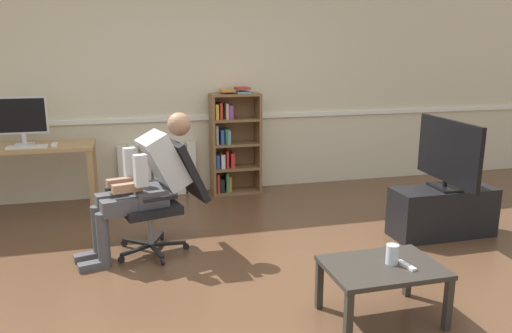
{
  "coord_description": "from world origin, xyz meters",
  "views": [
    {
      "loc": [
        -0.93,
        -3.24,
        1.71
      ],
      "look_at": [
        0.15,
        0.85,
        0.7
      ],
      "focal_mm": 33.98,
      "sensor_mm": 36.0,
      "label": 1
    }
  ],
  "objects": [
    {
      "name": "tv_stand",
      "position": [
        1.88,
        0.51,
        0.23
      ],
      "size": [
        0.98,
        0.37,
        0.46
      ],
      "color": "black",
      "rests_on": "ground_plane"
    },
    {
      "name": "drinking_glass",
      "position": [
        0.65,
        -0.67,
        0.44
      ],
      "size": [
        0.08,
        0.08,
        0.13
      ],
      "primitive_type": "cylinder",
      "color": "silver",
      "rests_on": "coffee_table"
    },
    {
      "name": "person_seated",
      "position": [
        -0.83,
        0.8,
        0.65
      ],
      "size": [
        1.03,
        0.55,
        1.21
      ],
      "rotation": [
        0.0,
        0.0,
        -1.32
      ],
      "color": "#4C4C51",
      "rests_on": "ground_plane"
    },
    {
      "name": "bookshelf",
      "position": [
        0.27,
        2.44,
        0.62
      ],
      "size": [
        0.6,
        0.29,
        1.29
      ],
      "color": "brown",
      "rests_on": "ground_plane"
    },
    {
      "name": "tv_screen",
      "position": [
        1.88,
        0.51,
        0.8
      ],
      "size": [
        0.22,
        0.96,
        0.64
      ],
      "rotation": [
        0.0,
        0.0,
        1.5
      ],
      "color": "black",
      "rests_on": "tv_stand"
    },
    {
      "name": "radiator",
      "position": [
        -0.63,
        2.54,
        0.32
      ],
      "size": [
        0.92,
        0.08,
        0.63
      ],
      "color": "white",
      "rests_on": "ground_plane"
    },
    {
      "name": "spare_remote",
      "position": [
        0.72,
        -0.74,
        0.39
      ],
      "size": [
        0.06,
        0.15,
        0.02
      ],
      "primitive_type": "cube",
      "rotation": [
        0.0,
        0.0,
        0.16
      ],
      "color": "white",
      "rests_on": "coffee_table"
    },
    {
      "name": "ground_plane",
      "position": [
        0.0,
        0.0,
        0.0
      ],
      "size": [
        18.0,
        18.0,
        0.0
      ],
      "primitive_type": "plane",
      "color": "brown"
    },
    {
      "name": "computer_mouse",
      "position": [
        -1.69,
        2.03,
        0.77
      ],
      "size": [
        0.06,
        0.1,
        0.03
      ],
      "primitive_type": "cube",
      "color": "white",
      "rests_on": "computer_desk"
    },
    {
      "name": "back_wall",
      "position": [
        0.0,
        2.65,
        1.35
      ],
      "size": [
        12.0,
        0.13,
        2.7
      ],
      "color": "beige",
      "rests_on": "ground_plane"
    },
    {
      "name": "keyboard",
      "position": [
        -1.95,
        2.01,
        0.77
      ],
      "size": [
        0.39,
        0.12,
        0.02
      ],
      "primitive_type": "cube",
      "color": "white",
      "rests_on": "computer_desk"
    },
    {
      "name": "imac_monitor",
      "position": [
        -2.01,
        2.23,
        1.04
      ],
      "size": [
        0.5,
        0.14,
        0.5
      ],
      "color": "silver",
      "rests_on": "computer_desk"
    },
    {
      "name": "coffee_table",
      "position": [
        0.59,
        -0.68,
        0.33
      ],
      "size": [
        0.74,
        0.51,
        0.38
      ],
      "color": "#332D28",
      "rests_on": "ground_plane"
    },
    {
      "name": "computer_desk",
      "position": [
        -1.95,
        2.15,
        0.64
      ],
      "size": [
        1.29,
        0.59,
        0.76
      ],
      "color": "tan",
      "rests_on": "ground_plane"
    },
    {
      "name": "office_chair",
      "position": [
        -0.66,
        0.84,
        0.52
      ],
      "size": [
        0.81,
        0.65,
        0.97
      ],
      "rotation": [
        0.0,
        0.0,
        -1.32
      ],
      "color": "black",
      "rests_on": "ground_plane"
    }
  ]
}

